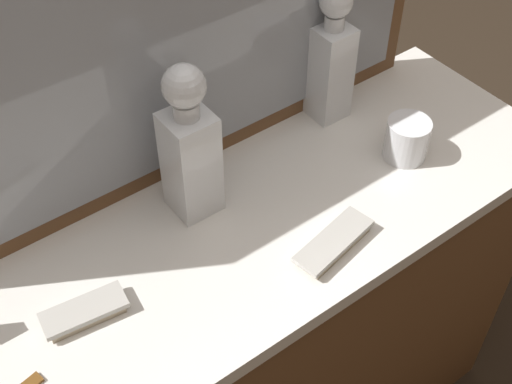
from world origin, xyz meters
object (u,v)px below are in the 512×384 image
(crystal_decanter_center, at_px, (330,65))
(silver_brush_rear, at_px, (333,243))
(crystal_decanter_front, at_px, (190,155))
(crystal_tumbler_center, at_px, (406,141))
(silver_brush_right, at_px, (84,312))

(crystal_decanter_center, bearing_deg, silver_brush_rear, -128.98)
(crystal_decanter_front, xyz_separation_m, crystal_tumbler_center, (0.42, -0.14, -0.09))
(crystal_decanter_front, bearing_deg, crystal_tumbler_center, -18.31)
(crystal_decanter_center, relative_size, silver_brush_rear, 1.74)
(crystal_decanter_front, distance_m, silver_brush_rear, 0.30)
(crystal_decanter_center, xyz_separation_m, crystal_tumbler_center, (0.04, -0.20, -0.09))
(silver_brush_right, bearing_deg, crystal_decanter_center, 13.89)
(crystal_decanter_center, distance_m, silver_brush_rear, 0.40)
(silver_brush_rear, xyz_separation_m, silver_brush_right, (-0.43, 0.13, 0.00))
(crystal_decanter_center, xyz_separation_m, silver_brush_rear, (-0.24, -0.30, -0.11))
(crystal_decanter_front, xyz_separation_m, silver_brush_rear, (0.14, -0.24, -0.12))
(crystal_decanter_front, distance_m, crystal_tumbler_center, 0.45)
(crystal_decanter_front, distance_m, crystal_decanter_center, 0.39)
(crystal_decanter_front, height_order, crystal_decanter_center, crystal_decanter_front)
(crystal_decanter_front, distance_m, silver_brush_right, 0.32)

